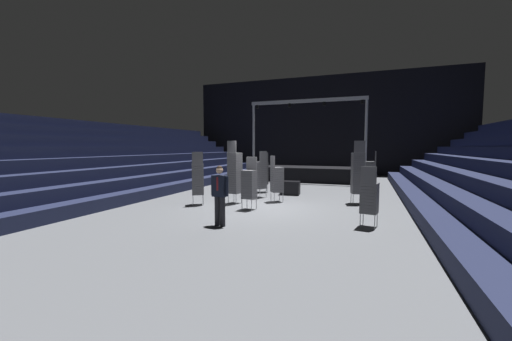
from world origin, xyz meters
TOP-DOWN VIEW (x-y plane):
  - ground_plane at (0.00, 0.00)m, footprint 22.00×30.00m
  - arena_end_wall at (0.00, 15.00)m, footprint 22.00×0.30m
  - bleacher_bank_left at (-8.00, 1.00)m, footprint 6.00×24.00m
  - stage_riser at (0.00, 9.36)m, footprint 7.46×2.61m
  - man_with_tie at (-0.28, -2.84)m, footprint 0.57×0.28m
  - chair_stack_front_left at (0.17, 1.36)m, footprint 0.62×0.62m
  - chair_stack_front_right at (3.26, 2.06)m, footprint 0.54×0.54m
  - chair_stack_mid_left at (3.76, 4.14)m, footprint 0.45×0.45m
  - chair_stack_mid_right at (-1.20, 3.67)m, footprint 0.59×0.59m
  - chair_stack_mid_centre at (-0.32, -0.46)m, footprint 0.48×0.48m
  - chair_stack_rear_left at (-2.51, -0.33)m, footprint 0.61×0.61m
  - chair_stack_rear_right at (-0.81, 2.09)m, footprint 0.59×0.59m
  - chair_stack_rear_centre at (3.68, -1.53)m, footprint 0.52×0.52m
  - chair_stack_aisle_left at (-1.30, 0.46)m, footprint 0.52×0.52m
  - equipment_road_case at (0.23, 3.35)m, footprint 0.95×0.67m

SIDE VIEW (x-z plane):
  - ground_plane at x=0.00m, z-range -0.10..0.00m
  - equipment_road_case at x=0.23m, z-range 0.00..0.64m
  - stage_riser at x=0.00m, z-range -2.01..3.14m
  - chair_stack_rear_centre at x=3.68m, z-range 0.00..1.71m
  - chair_stack_front_left at x=0.17m, z-range 0.00..1.88m
  - chair_stack_mid_centre at x=-0.32m, z-range 0.00..1.88m
  - man_with_tie at x=-0.28m, z-range 0.11..1.83m
  - chair_stack_mid_right at x=-1.20m, z-range 0.00..1.97m
  - chair_stack_mid_left at x=3.76m, z-range 0.00..2.05m
  - chair_stack_rear_left at x=-2.51m, z-range 0.00..2.05m
  - chair_stack_rear_right at x=-0.81m, z-range 0.00..2.05m
  - chair_stack_front_right at x=3.26m, z-range 0.00..2.47m
  - chair_stack_aisle_left at x=-1.30m, z-range 0.00..2.47m
  - bleacher_bank_left at x=-8.00m, z-range 0.00..3.60m
  - arena_end_wall at x=0.00m, z-range 0.00..8.00m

